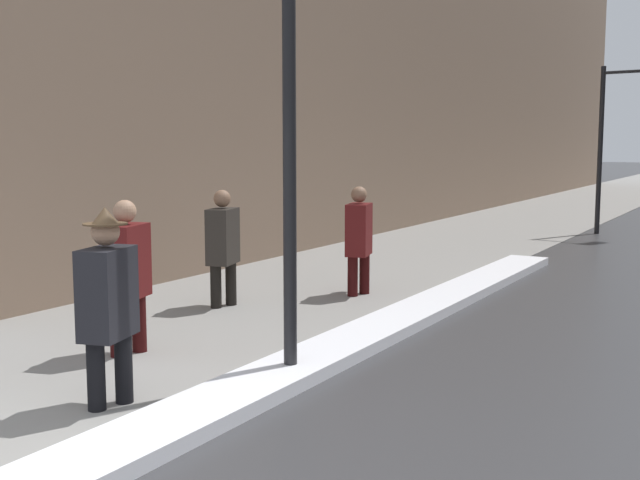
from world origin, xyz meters
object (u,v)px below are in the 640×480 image
Objects in this scene: lamp_post at (289,24)px; pedestrian_nearside at (223,243)px; traffic_light_near at (632,113)px; pedestrian_with_shoulder_bag at (359,236)px; pedestrian_trailing at (127,270)px; pedestrian_in_glasses at (108,299)px.

lamp_post reaches higher than pedestrian_nearside.
traffic_light_near is 2.51× the size of pedestrian_with_shoulder_bag.
pedestrian_trailing is 3.96m from pedestrian_with_shoulder_bag.
traffic_light_near is at bearing 153.50° from pedestrian_trailing.
pedestrian_trailing is at bearing -91.47° from traffic_light_near.
pedestrian_in_glasses is 1.07× the size of pedestrian_nearside.
lamp_post reaches higher than pedestrian_in_glasses.
pedestrian_with_shoulder_bag is at bearing 108.29° from lamp_post.
pedestrian_trailing is (-1.00, 1.26, -0.02)m from pedestrian_in_glasses.
traffic_light_near is 13.55m from pedestrian_trailing.
lamp_post is at bearing 32.23° from pedestrian_nearside.
traffic_light_near is at bearing 158.32° from pedestrian_in_glasses.
pedestrian_with_shoulder_bag is (0.57, 3.92, -0.03)m from pedestrian_trailing.
pedestrian_nearside is 1.00× the size of pedestrian_with_shoulder_bag.
lamp_post is 1.39× the size of traffic_light_near.
pedestrian_nearside is (-3.16, -10.83, -1.90)m from traffic_light_near.
pedestrian_in_glasses reaches higher than pedestrian_trailing.
pedestrian_in_glasses reaches higher than pedestrian_nearside.
pedestrian_nearside is (-1.58, 3.60, -0.05)m from pedestrian_in_glasses.
pedestrian_trailing reaches higher than pedestrian_nearside.
traffic_light_near reaches higher than pedestrian_nearside.
traffic_light_near is 11.44m from pedestrian_nearside.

